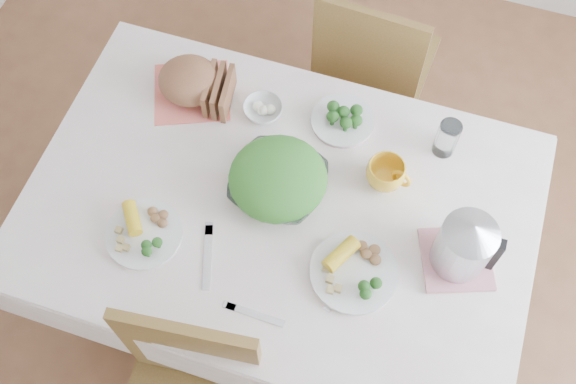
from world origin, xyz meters
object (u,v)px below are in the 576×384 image
(dining_table, at_px, (281,254))
(salad_bowl, at_px, (278,183))
(dinner_plate_right, at_px, (354,272))
(electric_kettle, at_px, (465,243))
(dinner_plate_left, at_px, (144,234))
(yellow_mug, at_px, (385,174))
(chair_far, at_px, (376,60))

(dining_table, bearing_deg, salad_bowl, 112.39)
(dinner_plate_right, bearing_deg, electric_kettle, 26.12)
(dinner_plate_left, bearing_deg, dining_table, 32.47)
(dinner_plate_left, xyz_separation_m, yellow_mug, (0.61, 0.39, 0.04))
(chair_far, xyz_separation_m, yellow_mug, (0.17, -0.68, 0.34))
(dining_table, distance_m, dinner_plate_left, 0.57)
(yellow_mug, bearing_deg, chair_far, 103.79)
(yellow_mug, xyz_separation_m, electric_kettle, (0.26, -0.18, 0.07))
(dinner_plate_right, xyz_separation_m, yellow_mug, (0.01, 0.31, 0.04))
(chair_far, height_order, salad_bowl, chair_far)
(chair_far, relative_size, dinner_plate_left, 4.08)
(salad_bowl, bearing_deg, chair_far, 81.08)
(dinner_plate_left, distance_m, electric_kettle, 0.90)
(chair_far, xyz_separation_m, salad_bowl, (-0.13, -0.81, 0.33))
(yellow_mug, bearing_deg, dining_table, -147.71)
(yellow_mug, bearing_deg, dinner_plate_right, -91.13)
(dinner_plate_left, relative_size, electric_kettle, 1.05)
(yellow_mug, bearing_deg, electric_kettle, -35.36)
(chair_far, height_order, yellow_mug, chair_far)
(chair_far, height_order, dinner_plate_left, chair_far)
(chair_far, bearing_deg, yellow_mug, 107.46)
(salad_bowl, relative_size, dinner_plate_right, 1.09)
(salad_bowl, bearing_deg, yellow_mug, 22.59)
(salad_bowl, height_order, electric_kettle, electric_kettle)
(chair_far, xyz_separation_m, dinner_plate_left, (-0.45, -1.07, 0.31))
(chair_far, relative_size, yellow_mug, 7.77)
(salad_bowl, bearing_deg, dining_table, -67.61)
(electric_kettle, bearing_deg, chair_far, 128.63)
(dining_table, xyz_separation_m, yellow_mug, (0.27, 0.17, 0.43))
(yellow_mug, bearing_deg, dinner_plate_left, -147.61)
(dining_table, bearing_deg, yellow_mug, 32.29)
(chair_far, distance_m, electric_kettle, 1.05)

